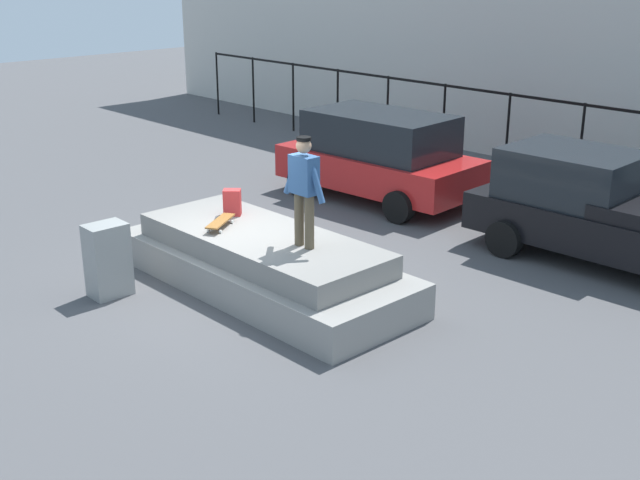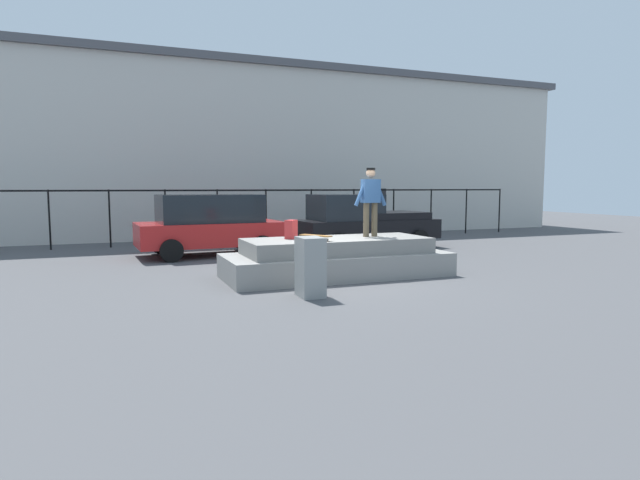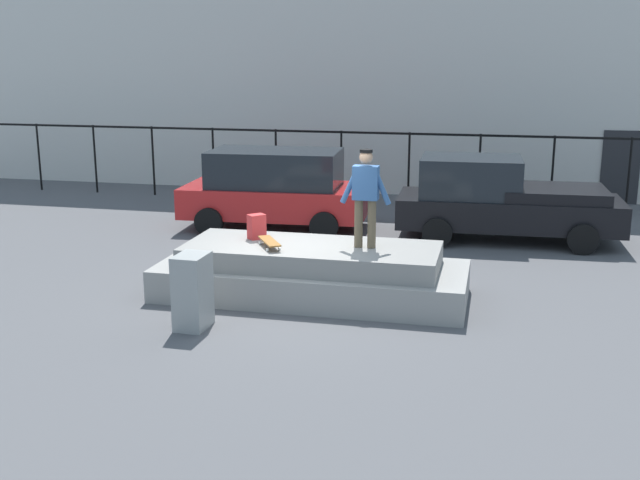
% 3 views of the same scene
% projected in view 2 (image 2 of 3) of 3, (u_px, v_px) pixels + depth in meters
% --- Properties ---
extents(ground_plane, '(60.00, 60.00, 0.00)m').
position_uv_depth(ground_plane, '(330.00, 279.00, 11.92)').
color(ground_plane, '#4C4C4F').
extents(concrete_ledge, '(5.19, 2.04, 0.89)m').
position_uv_depth(concrete_ledge, '(337.00, 259.00, 12.18)').
color(concrete_ledge, gray).
rests_on(concrete_ledge, ground_plane).
extents(skateboarder, '(0.85, 0.24, 1.63)m').
position_uv_depth(skateboarder, '(371.00, 197.00, 12.42)').
color(skateboarder, brown).
rests_on(skateboarder, concrete_ledge).
extents(skateboard, '(0.57, 0.76, 0.12)m').
position_uv_depth(skateboard, '(316.00, 236.00, 11.60)').
color(skateboard, brown).
rests_on(skateboard, concrete_ledge).
extents(backpack, '(0.34, 0.34, 0.43)m').
position_uv_depth(backpack, '(291.00, 229.00, 11.94)').
color(backpack, red).
rests_on(backpack, concrete_ledge).
extents(car_red_hatchback_near, '(4.37, 2.43, 1.84)m').
position_uv_depth(car_red_hatchback_near, '(210.00, 224.00, 15.88)').
color(car_red_hatchback_near, '#B21E1E').
rests_on(car_red_hatchback_near, ground_plane).
extents(car_black_pickup_mid, '(4.83, 2.23, 1.82)m').
position_uv_depth(car_black_pickup_mid, '(363.00, 222.00, 17.76)').
color(car_black_pickup_mid, black).
rests_on(car_black_pickup_mid, ground_plane).
extents(utility_box, '(0.45, 0.61, 1.13)m').
position_uv_depth(utility_box, '(310.00, 267.00, 9.91)').
color(utility_box, gray).
rests_on(utility_box, ground_plane).
extents(fence_row, '(24.06, 0.06, 1.99)m').
position_uv_depth(fence_row, '(242.00, 207.00, 19.62)').
color(fence_row, black).
rests_on(fence_row, ground_plane).
extents(warehouse_building, '(33.09, 7.44, 7.27)m').
position_uv_depth(warehouse_building, '(215.00, 153.00, 24.20)').
color(warehouse_building, beige).
rests_on(warehouse_building, ground_plane).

